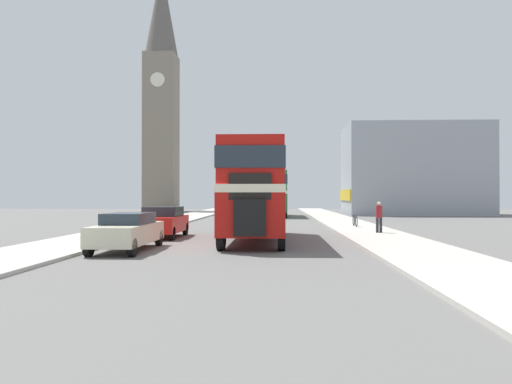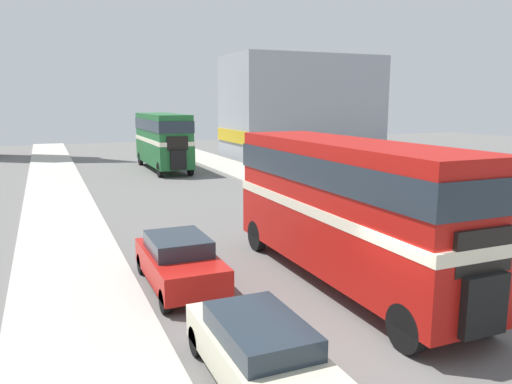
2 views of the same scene
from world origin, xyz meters
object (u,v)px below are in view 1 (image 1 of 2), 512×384
object	(u,v)px
bus_distant	(274,190)
car_parked_near	(128,231)
double_decker_bus	(256,185)
church_tower	(161,85)
bicycle_on_pavement	(355,221)
car_parked_mid	(163,222)
pedestrian_walking	(379,215)

from	to	relation	value
bus_distant	car_parked_near	size ratio (longest dim) A/B	2.09
double_decker_bus	church_tower	distance (m)	47.99
bus_distant	car_parked_near	xyz separation A→B (m)	(-5.21, -31.43, -1.89)
bicycle_on_pavement	church_tower	world-z (taller)	church_tower
car_parked_mid	church_tower	xyz separation A→B (m)	(-9.94, 41.79, 16.19)
car_parked_near	bicycle_on_pavement	distance (m)	16.98
church_tower	bicycle_on_pavement	bearing A→B (deg)	-59.22
bus_distant	double_decker_bus	bearing A→B (deg)	-91.28
bus_distant	bicycle_on_pavement	xyz separation A→B (m)	(5.27, -18.07, -2.15)
bus_distant	car_parked_mid	xyz separation A→B (m)	(-5.26, -25.50, -1.85)
car_parked_near	church_tower	size ratio (longest dim) A/B	0.14
double_decker_bus	church_tower	xyz separation A→B (m)	(-14.60, 43.38, 14.43)
car_parked_near	pedestrian_walking	size ratio (longest dim) A/B	2.89
bus_distant	car_parked_mid	size ratio (longest dim) A/B	2.34
bus_distant	bicycle_on_pavement	bearing A→B (deg)	-73.75
bus_distant	pedestrian_walking	distance (m)	24.18
double_decker_bus	pedestrian_walking	size ratio (longest dim) A/B	6.39
bus_distant	church_tower	size ratio (longest dim) A/B	0.29
car_parked_mid	bicycle_on_pavement	bearing A→B (deg)	35.20
car_parked_mid	pedestrian_walking	size ratio (longest dim) A/B	2.58
car_parked_near	pedestrian_walking	distance (m)	13.51
bus_distant	church_tower	bearing A→B (deg)	133.01
car_parked_near	church_tower	bearing A→B (deg)	101.83
double_decker_bus	pedestrian_walking	world-z (taller)	double_decker_bus
car_parked_near	car_parked_mid	world-z (taller)	car_parked_mid
car_parked_mid	car_parked_near	bearing A→B (deg)	-89.48
double_decker_bus	bus_distant	distance (m)	27.09
double_decker_bus	bus_distant	xyz separation A→B (m)	(0.61, 27.08, 0.09)
car_parked_mid	pedestrian_walking	distance (m)	11.14
church_tower	double_decker_bus	bearing A→B (deg)	-71.40
bicycle_on_pavement	car_parked_mid	bearing A→B (deg)	-144.80
pedestrian_walking	bicycle_on_pavement	size ratio (longest dim) A/B	0.92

